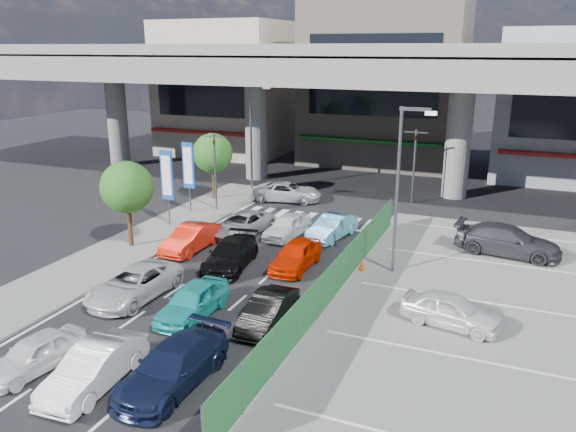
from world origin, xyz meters
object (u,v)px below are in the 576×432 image
at_px(sedan_white_front_mid, 287,226).
at_px(crossing_wagon_silver, 287,192).
at_px(sedan_black_mid, 231,254).
at_px(traffic_cone, 362,264).
at_px(signboard_near, 167,178).
at_px(sedan_white_mid_left, 134,284).
at_px(signboard_far, 188,168).
at_px(tree_near, 127,187).
at_px(taxi_orange_left, 191,238).
at_px(street_lamp_left, 253,128).
at_px(taxi_orange_right, 296,255).
at_px(parked_sedan_dgrey, 508,240).
at_px(wagon_silver_front_left, 242,224).
at_px(hatch_black_mid_right, 268,311).
at_px(tree_far, 213,153).
at_px(street_lamp_right, 402,177).
at_px(taxi_teal_mid, 193,301).
at_px(kei_truck_front_right, 332,227).
at_px(hatch_white_back_mid, 94,368).
at_px(traffic_light_right, 415,148).
at_px(van_white_back_left, 35,353).
at_px(minivan_navy_back, 173,366).
at_px(traffic_light_left, 215,153).

relative_size(sedan_white_front_mid, crossing_wagon_silver, 0.80).
relative_size(sedan_black_mid, traffic_cone, 7.41).
xyz_separation_m(signboard_near, sedan_white_mid_left, (4.42, -9.25, -2.39)).
bearing_deg(signboard_far, tree_near, -85.10).
relative_size(taxi_orange_left, traffic_cone, 6.72).
bearing_deg(sedan_white_mid_left, street_lamp_left, 102.52).
bearing_deg(sedan_black_mid, signboard_far, 124.28).
distance_m(sedan_white_mid_left, taxi_orange_right, 7.89).
height_order(signboard_far, parked_sedan_dgrey, signboard_far).
relative_size(wagon_silver_front_left, sedan_white_front_mid, 1.19).
bearing_deg(traffic_cone, hatch_black_mid_right, -106.03).
xyz_separation_m(sedan_white_mid_left, crossing_wagon_silver, (-0.04, 17.48, -0.00)).
xyz_separation_m(tree_far, taxi_orange_left, (4.08, -9.66, -2.70)).
xyz_separation_m(taxi_orange_right, parked_sedan_dgrey, (9.60, 5.90, 0.14)).
bearing_deg(hatch_black_mid_right, tree_far, 123.84).
height_order(street_lamp_right, taxi_teal_mid, street_lamp_right).
bearing_deg(taxi_orange_right, sedan_white_mid_left, -131.39).
xyz_separation_m(tree_near, kei_truck_front_right, (9.67, 5.68, -2.73)).
xyz_separation_m(signboard_far, tree_near, (0.60, -6.99, 0.32)).
relative_size(hatch_white_back_mid, sedan_white_mid_left, 0.86).
bearing_deg(hatch_black_mid_right, traffic_light_right, 82.71).
distance_m(hatch_white_back_mid, taxi_teal_mid, 5.46).
relative_size(hatch_black_mid_right, parked_sedan_dgrey, 0.72).
distance_m(kei_truck_front_right, parked_sedan_dgrey, 9.42).
relative_size(traffic_light_right, sedan_white_mid_left, 1.07).
distance_m(van_white_back_left, sedan_black_mid, 10.92).
relative_size(hatch_white_back_mid, taxi_teal_mid, 1.03).
bearing_deg(sedan_black_mid, minivan_navy_back, -81.15).
bearing_deg(van_white_back_left, sedan_white_mid_left, 103.35).
relative_size(signboard_near, parked_sedan_dgrey, 0.88).
xyz_separation_m(signboard_near, taxi_orange_right, (9.65, -3.34, -2.37)).
bearing_deg(traffic_cone, signboard_far, 157.41).
distance_m(signboard_far, sedan_white_mid_left, 13.38).
relative_size(minivan_navy_back, wagon_silver_front_left, 1.04).
bearing_deg(taxi_orange_left, taxi_teal_mid, -56.53).
bearing_deg(street_lamp_right, tree_far, 150.42).
xyz_separation_m(traffic_light_right, parked_sedan_dgrey, (6.55, -8.44, -3.10)).
xyz_separation_m(street_lamp_left, taxi_teal_mid, (6.85, -19.81, -4.08)).
xyz_separation_m(sedan_black_mid, sedan_white_front_mid, (0.83, 5.37, -0.01)).
bearing_deg(minivan_navy_back, street_lamp_left, 112.40).
xyz_separation_m(street_lamp_left, signboard_near, (-0.87, -10.01, -1.71)).
distance_m(sedan_white_front_mid, kei_truck_front_right, 2.58).
height_order(taxi_orange_left, traffic_cone, taxi_orange_left).
distance_m(tree_near, crossing_wagon_silver, 13.20).
bearing_deg(signboard_far, kei_truck_front_right, -7.28).
bearing_deg(traffic_light_left, taxi_orange_right, -40.35).
bearing_deg(taxi_orange_right, traffic_light_left, 139.80).
distance_m(minivan_navy_back, crossing_wagon_silver, 23.07).
bearing_deg(signboard_near, minivan_navy_back, -55.66).
xyz_separation_m(taxi_teal_mid, crossing_wagon_silver, (-3.34, 18.04, -0.02)).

